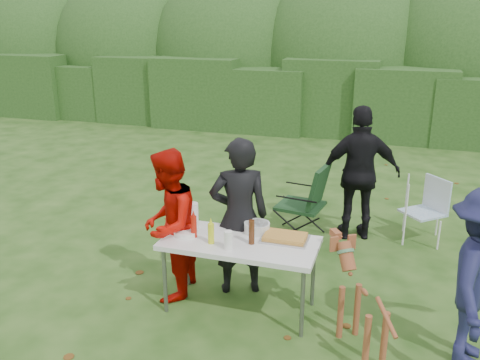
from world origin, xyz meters
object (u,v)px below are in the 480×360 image
(ketchup_bottle, at_px, (194,227))
(person_red_jacket, at_px, (168,225))
(lawn_chair, at_px, (423,210))
(mustard_bottle, at_px, (211,234))
(person_black_puffy, at_px, (360,174))
(dog, at_px, (363,307))
(beer_bottle, at_px, (252,232))
(camping_chair, at_px, (300,201))
(person_cook, at_px, (239,217))
(paper_towel_roll, at_px, (193,215))
(folding_table, at_px, (240,246))

(ketchup_bottle, bearing_deg, person_red_jacket, 164.19)
(person_red_jacket, distance_m, lawn_chair, 3.38)
(lawn_chair, height_order, mustard_bottle, mustard_bottle)
(person_black_puffy, height_order, mustard_bottle, person_black_puffy)
(dog, relative_size, beer_bottle, 3.91)
(person_black_puffy, xyz_separation_m, camping_chair, (-0.71, -0.25, -0.37))
(person_red_jacket, xyz_separation_m, lawn_chair, (2.52, 2.22, -0.37))
(person_cook, distance_m, paper_towel_roll, 0.48)
(folding_table, distance_m, ketchup_bottle, 0.49)
(person_black_puffy, relative_size, lawn_chair, 2.09)
(dog, height_order, camping_chair, camping_chair)
(person_cook, height_order, dog, person_cook)
(camping_chair, distance_m, beer_bottle, 1.92)
(camping_chair, bearing_deg, person_black_puffy, -151.94)
(person_cook, height_order, ketchup_bottle, person_cook)
(person_red_jacket, height_order, beer_bottle, person_red_jacket)
(person_cook, xyz_separation_m, beer_bottle, (0.24, -0.38, 0.02))
(mustard_bottle, xyz_separation_m, beer_bottle, (0.37, 0.11, 0.02))
(person_red_jacket, bearing_deg, person_black_puffy, 133.16)
(camping_chair, bearing_deg, ketchup_bottle, 79.03)
(dog, xyz_separation_m, mustard_bottle, (-1.46, 0.20, 0.39))
(folding_table, relative_size, person_black_puffy, 0.86)
(mustard_bottle, bearing_deg, person_black_puffy, 62.15)
(beer_bottle, height_order, paper_towel_roll, paper_towel_roll)
(dog, height_order, ketchup_bottle, ketchup_bottle)
(person_cook, height_order, lawn_chair, person_cook)
(camping_chair, xyz_separation_m, paper_towel_roll, (-0.79, -1.69, 0.36))
(folding_table, height_order, mustard_bottle, mustard_bottle)
(folding_table, height_order, ketchup_bottle, ketchup_bottle)
(person_red_jacket, bearing_deg, person_cook, 108.20)
(camping_chair, height_order, mustard_bottle, camping_chair)
(camping_chair, bearing_deg, paper_towel_roll, 73.66)
(folding_table, relative_size, mustard_bottle, 7.50)
(dog, bearing_deg, person_cook, 29.44)
(dog, height_order, lawn_chair, dog)
(dog, relative_size, mustard_bottle, 4.69)
(ketchup_bottle, distance_m, paper_towel_roll, 0.25)
(person_cook, bearing_deg, folding_table, 84.70)
(person_red_jacket, relative_size, beer_bottle, 6.55)
(person_red_jacket, height_order, mustard_bottle, person_red_jacket)
(person_black_puffy, bearing_deg, paper_towel_roll, 35.09)
(person_cook, xyz_separation_m, camping_chair, (0.35, 1.51, -0.33))
(person_red_jacket, relative_size, mustard_bottle, 7.87)
(folding_table, xyz_separation_m, person_cook, (-0.12, 0.35, 0.15))
(lawn_chair, distance_m, beer_bottle, 2.84)
(mustard_bottle, distance_m, ketchup_bottle, 0.22)
(folding_table, distance_m, person_cook, 0.40)
(person_red_jacket, bearing_deg, folding_table, 79.79)
(paper_towel_roll, bearing_deg, beer_bottle, -15.94)
(ketchup_bottle, height_order, beer_bottle, beer_bottle)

